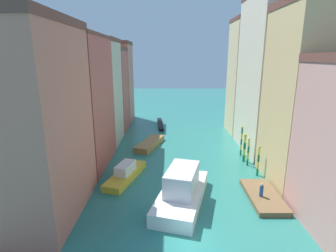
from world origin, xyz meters
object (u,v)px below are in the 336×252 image
object	(u,v)px
motorboat_0	(151,143)
mooring_pole_3	(243,141)
vaporetto_white	(183,190)
mooring_pole_2	(246,147)
motorboat_1	(127,173)
person_on_dock	(263,191)
waterfront_dock	(264,196)
mooring_pole_1	(249,152)
gondola_black	(162,124)
mooring_pole_0	(260,161)

from	to	relation	value
motorboat_0	mooring_pole_3	bearing A→B (deg)	-16.98
vaporetto_white	motorboat_0	xyz separation A→B (m)	(-4.27, 16.89, -0.89)
mooring_pole_2	mooring_pole_3	world-z (taller)	mooring_pole_3
motorboat_0	motorboat_1	size ratio (longest dim) A/B	0.99
person_on_dock	mooring_pole_3	bearing A→B (deg)	84.01
waterfront_dock	person_on_dock	distance (m)	1.09
mooring_pole_2	vaporetto_white	world-z (taller)	mooring_pole_2
mooring_pole_1	vaporetto_white	size ratio (longest dim) A/B	0.36
gondola_black	mooring_pole_2	bearing A→B (deg)	-58.35
mooring_pole_1	motorboat_0	bearing A→B (deg)	149.92
mooring_pole_1	mooring_pole_3	distance (m)	3.66
mooring_pole_0	waterfront_dock	bearing A→B (deg)	-102.03
motorboat_1	gondola_black	bearing A→B (deg)	82.22
person_on_dock	gondola_black	distance (m)	31.66
person_on_dock	mooring_pole_2	xyz separation A→B (m)	(1.15, 10.29, 0.89)
mooring_pole_2	motorboat_0	distance (m)	14.83
mooring_pole_2	gondola_black	bearing A→B (deg)	121.65
vaporetto_white	motorboat_0	size ratio (longest dim) A/B	1.30
mooring_pole_2	mooring_pole_3	distance (m)	2.27
mooring_pole_0	gondola_black	xyz separation A→B (m)	(-12.40, 23.89, -1.66)
waterfront_dock	gondola_black	bearing A→B (deg)	111.03
mooring_pole_1	mooring_pole_2	xyz separation A→B (m)	(-0.09, 1.39, 0.10)
mooring_pole_3	motorboat_0	bearing A→B (deg)	163.02
person_on_dock	mooring_pole_1	world-z (taller)	mooring_pole_1
person_on_dock	motorboat_1	bearing A→B (deg)	160.60
mooring_pole_2	motorboat_0	bearing A→B (deg)	154.42
mooring_pole_3	vaporetto_white	xyz separation A→B (m)	(-9.19, -12.78, -0.92)
person_on_dock	motorboat_0	xyz separation A→B (m)	(-12.15, 16.65, -0.71)
mooring_pole_1	motorboat_0	distance (m)	15.54
person_on_dock	gondola_black	world-z (taller)	person_on_dock
motorboat_1	person_on_dock	bearing A→B (deg)	-19.40
waterfront_dock	person_on_dock	xyz separation A→B (m)	(-0.41, -0.47, 0.89)
mooring_pole_2	person_on_dock	bearing A→B (deg)	-96.37
mooring_pole_2	motorboat_1	bearing A→B (deg)	-161.03
motorboat_0	motorboat_1	xyz separation A→B (m)	(-2.07, -11.65, 0.22)
waterfront_dock	motorboat_0	world-z (taller)	motorboat_0
waterfront_dock	motorboat_1	xyz separation A→B (m)	(-14.63, 4.54, 0.40)
person_on_dock	vaporetto_white	xyz separation A→B (m)	(-7.88, -0.24, 0.17)
mooring_pole_0	motorboat_1	bearing A→B (deg)	-176.97
mooring_pole_0	vaporetto_white	world-z (taller)	mooring_pole_0
person_on_dock	mooring_pole_2	distance (m)	10.39
gondola_black	motorboat_0	distance (m)	13.15
mooring_pole_0	motorboat_0	xyz separation A→B (m)	(-13.71, 10.81, -1.50)
person_on_dock	mooring_pole_1	size ratio (longest dim) A/B	0.37
mooring_pole_2	vaporetto_white	bearing A→B (deg)	-130.60
person_on_dock	mooring_pole_3	distance (m)	12.66
motorboat_0	vaporetto_white	bearing A→B (deg)	-75.81
mooring_pole_1	vaporetto_white	world-z (taller)	mooring_pole_1
mooring_pole_2	mooring_pole_1	bearing A→B (deg)	-86.26
vaporetto_white	motorboat_1	xyz separation A→B (m)	(-6.34, 5.25, -0.66)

